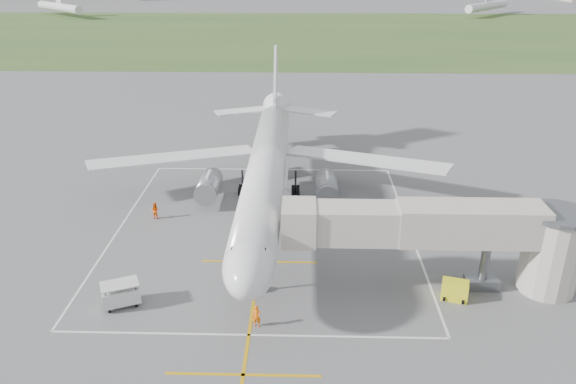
{
  "coord_description": "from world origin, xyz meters",
  "views": [
    {
      "loc": [
        3.63,
        -51.93,
        24.95
      ],
      "look_at": [
        2.31,
        -4.0,
        4.0
      ],
      "focal_mm": 35.0,
      "sensor_mm": 36.0,
      "label": 1
    }
  ],
  "objects_px": {
    "ramp_worker_nose": "(257,316)",
    "ramp_worker_wing": "(155,210)",
    "gpu_unit": "(455,290)",
    "baggage_cart": "(121,294)",
    "jet_bridge": "(459,235)",
    "airliner": "(266,169)"
  },
  "relations": [
    {
      "from": "airliner",
      "to": "ramp_worker_wing",
      "type": "distance_m",
      "value": 11.87
    },
    {
      "from": "jet_bridge",
      "to": "ramp_worker_wing",
      "type": "bearing_deg",
      "value": 156.23
    },
    {
      "from": "ramp_worker_nose",
      "to": "baggage_cart",
      "type": "bearing_deg",
      "value": 174.18
    },
    {
      "from": "airliner",
      "to": "ramp_worker_nose",
      "type": "distance_m",
      "value": 20.06
    },
    {
      "from": "baggage_cart",
      "to": "ramp_worker_wing",
      "type": "relative_size",
      "value": 1.89
    },
    {
      "from": "baggage_cart",
      "to": "ramp_worker_nose",
      "type": "relative_size",
      "value": 1.88
    },
    {
      "from": "ramp_worker_nose",
      "to": "ramp_worker_wing",
      "type": "height_order",
      "value": "ramp_worker_nose"
    },
    {
      "from": "ramp_worker_nose",
      "to": "ramp_worker_wing",
      "type": "bearing_deg",
      "value": 130.43
    },
    {
      "from": "ramp_worker_wing",
      "to": "jet_bridge",
      "type": "bearing_deg",
      "value": 171.87
    },
    {
      "from": "ramp_worker_wing",
      "to": "baggage_cart",
      "type": "bearing_deg",
      "value": 109.83
    },
    {
      "from": "airliner",
      "to": "baggage_cart",
      "type": "height_order",
      "value": "airliner"
    },
    {
      "from": "jet_bridge",
      "to": "baggage_cart",
      "type": "relative_size",
      "value": 7.36
    },
    {
      "from": "ramp_worker_wing",
      "to": "gpu_unit",
      "type": "bearing_deg",
      "value": 168.84
    },
    {
      "from": "jet_bridge",
      "to": "baggage_cart",
      "type": "bearing_deg",
      "value": -172.96
    },
    {
      "from": "airliner",
      "to": "ramp_worker_nose",
      "type": "xyz_separation_m",
      "value": [
        0.49,
        -19.73,
        -3.55
      ]
    },
    {
      "from": "gpu_unit",
      "to": "ramp_worker_wing",
      "type": "height_order",
      "value": "ramp_worker_wing"
    },
    {
      "from": "airliner",
      "to": "baggage_cart",
      "type": "distance_m",
      "value": 20.35
    },
    {
      "from": "jet_bridge",
      "to": "airliner",
      "type": "bearing_deg",
      "value": 137.81
    },
    {
      "from": "airliner",
      "to": "jet_bridge",
      "type": "bearing_deg",
      "value": -42.19
    },
    {
      "from": "ramp_worker_nose",
      "to": "jet_bridge",
      "type": "bearing_deg",
      "value": 26.46
    },
    {
      "from": "gpu_unit",
      "to": "baggage_cart",
      "type": "bearing_deg",
      "value": -160.46
    },
    {
      "from": "jet_bridge",
      "to": "ramp_worker_wing",
      "type": "xyz_separation_m",
      "value": [
        -26.78,
        11.79,
        -3.9
      ]
    }
  ]
}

